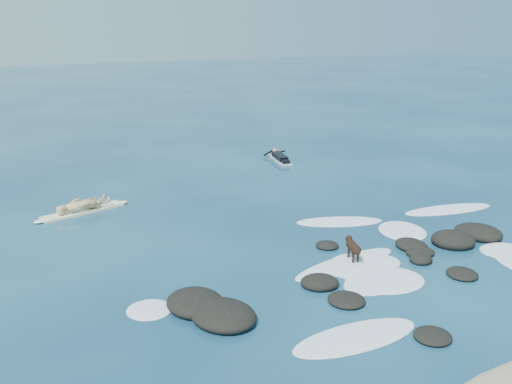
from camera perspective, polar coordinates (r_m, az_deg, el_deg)
ground at (r=16.88m, az=9.05°, el=-6.06°), size 160.00×160.00×0.00m
reef_rocks at (r=15.56m, az=11.61°, el=-7.82°), size 11.20×6.28×0.54m
breaking_foam at (r=16.96m, az=16.11°, el=-6.39°), size 14.13×7.83×0.12m
standing_surfer_rig at (r=20.72m, az=-17.09°, el=0.06°), size 3.45×1.42×2.00m
paddling_surfer_rig at (r=27.50m, az=2.37°, el=3.46°), size 1.16×2.55×0.44m
dog at (r=16.20m, az=9.66°, el=-5.40°), size 0.43×1.04×0.67m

